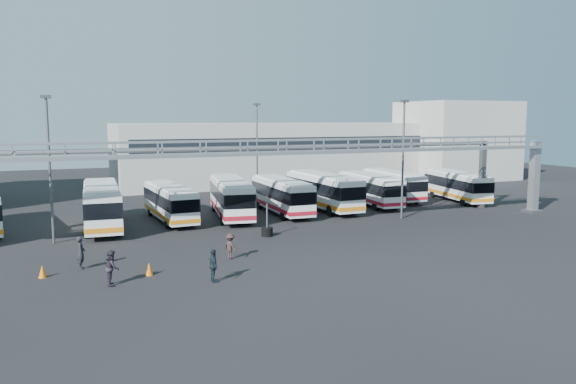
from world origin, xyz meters
name	(u,v)px	position (x,y,z in m)	size (l,w,h in m)	color
ground	(310,247)	(0.00, 0.00, 0.00)	(140.00, 140.00, 0.00)	black
gantry	(278,160)	(0.00, 5.87, 5.51)	(51.40, 5.15, 7.10)	#999CA2
warehouse	(273,153)	(12.00, 38.00, 4.00)	(42.00, 14.00, 8.00)	#9E9E99
building_right	(456,140)	(38.00, 32.00, 5.50)	(14.00, 12.00, 11.00)	#B2B2AD
light_pole_left	(49,161)	(-16.00, 8.00, 5.73)	(0.70, 0.35, 10.21)	#4C4F54
light_pole_mid	(403,153)	(12.00, 7.00, 5.73)	(0.70, 0.35, 10.21)	#4C4F54
light_pole_back	(257,146)	(4.00, 22.00, 5.73)	(0.70, 0.35, 10.21)	#4C4F54
bus_2	(102,204)	(-12.41, 12.42, 1.93)	(3.30, 11.62, 3.49)	silver
bus_3	(170,201)	(-6.84, 13.51, 1.69)	(2.86, 10.18, 3.06)	silver
bus_4	(231,196)	(-1.54, 13.27, 1.88)	(4.35, 11.45, 3.40)	silver
bus_5	(282,194)	(3.32, 13.41, 1.76)	(2.75, 10.56, 3.19)	silver
bus_6	(323,190)	(7.81, 13.98, 1.89)	(2.89, 11.33, 3.42)	silver
bus_7	(370,188)	(13.36, 14.68, 1.71)	(2.99, 10.33, 3.10)	silver
bus_8	(393,184)	(17.60, 17.05, 1.69)	(2.98, 10.18, 3.05)	silver
bus_9	(457,185)	(23.28, 13.60, 1.70)	(3.99, 10.34, 3.06)	silver
pedestrian_a	(81,253)	(-14.52, 0.12, 0.96)	(0.70, 0.46, 1.92)	black
pedestrian_b	(112,268)	(-13.17, -3.84, 0.92)	(0.90, 0.70, 1.84)	#251F2C
pedestrian_c	(230,246)	(-5.89, -0.97, 0.80)	(1.03, 0.59, 1.59)	#312121
pedestrian_d	(213,266)	(-8.16, -5.39, 0.90)	(1.05, 0.44, 1.80)	black
cone_left	(149,269)	(-11.11, -2.73, 0.36)	(0.45, 0.45, 0.72)	orange
cone_right	(42,271)	(-16.58, -0.96, 0.35)	(0.44, 0.44, 0.70)	orange
tire_stack	(267,231)	(-1.43, 4.50, 0.41)	(0.85, 0.85, 2.42)	black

